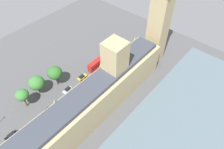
{
  "coord_description": "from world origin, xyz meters",
  "views": [
    {
      "loc": [
        -38.59,
        30.76,
        72.34
      ],
      "look_at": [
        1.0,
        -15.45,
        8.6
      ],
      "focal_mm": 33.8,
      "sensor_mm": 36.0,
      "label": 1
    }
  ],
  "objects_px": {
    "car_black_opposite_hall": "(11,136)",
    "street_lamp_slot_10": "(57,75)",
    "parliament_building": "(94,99)",
    "plane_tree_far_end": "(55,73)",
    "car_blue_kerbside": "(48,110)",
    "pedestrian_midblock": "(116,72)",
    "clock_tower": "(163,2)",
    "car_yellow_cab_under_trees": "(82,77)",
    "plane_tree_near_tower": "(36,83)",
    "plane_tree_trailing": "(22,95)",
    "double_decker_bus_by_river_gate": "(97,63)",
    "car_silver_leading": "(68,90)"
  },
  "relations": [
    {
      "from": "car_black_opposite_hall",
      "to": "street_lamp_slot_10",
      "type": "bearing_deg",
      "value": -74.33
    },
    {
      "from": "street_lamp_slot_10",
      "to": "parliament_building",
      "type": "bearing_deg",
      "value": 178.03
    },
    {
      "from": "plane_tree_far_end",
      "to": "car_blue_kerbside",
      "type": "bearing_deg",
      "value": 126.32
    },
    {
      "from": "car_black_opposite_hall",
      "to": "pedestrian_midblock",
      "type": "xyz_separation_m",
      "value": [
        -8.51,
        -50.23,
        -0.19
      ]
    },
    {
      "from": "clock_tower",
      "to": "car_yellow_cab_under_trees",
      "type": "relative_size",
      "value": 12.81
    },
    {
      "from": "car_blue_kerbside",
      "to": "pedestrian_midblock",
      "type": "xyz_separation_m",
      "value": [
        -7.2,
        -34.45,
        -0.19
      ]
    },
    {
      "from": "plane_tree_near_tower",
      "to": "street_lamp_slot_10",
      "type": "height_order",
      "value": "plane_tree_near_tower"
    },
    {
      "from": "car_black_opposite_hall",
      "to": "plane_tree_trailing",
      "type": "relative_size",
      "value": 0.5
    },
    {
      "from": "clock_tower",
      "to": "plane_tree_trailing",
      "type": "xyz_separation_m",
      "value": [
        23.21,
        59.08,
        -23.5
      ]
    },
    {
      "from": "plane_tree_far_end",
      "to": "street_lamp_slot_10",
      "type": "distance_m",
      "value": 3.06
    },
    {
      "from": "clock_tower",
      "to": "car_black_opposite_hall",
      "type": "distance_m",
      "value": 78.34
    },
    {
      "from": "parliament_building",
      "to": "double_decker_bus_by_river_gate",
      "type": "xyz_separation_m",
      "value": [
        16.95,
        -19.2,
        -5.8
      ]
    },
    {
      "from": "plane_tree_trailing",
      "to": "street_lamp_slot_10",
      "type": "height_order",
      "value": "plane_tree_trailing"
    },
    {
      "from": "plane_tree_trailing",
      "to": "car_silver_leading",
      "type": "bearing_deg",
      "value": -113.26
    },
    {
      "from": "car_yellow_cab_under_trees",
      "to": "pedestrian_midblock",
      "type": "relative_size",
      "value": 2.96
    },
    {
      "from": "car_yellow_cab_under_trees",
      "to": "pedestrian_midblock",
      "type": "bearing_deg",
      "value": 53.19
    },
    {
      "from": "parliament_building",
      "to": "car_blue_kerbside",
      "type": "height_order",
      "value": "parliament_building"
    },
    {
      "from": "plane_tree_trailing",
      "to": "street_lamp_slot_10",
      "type": "xyz_separation_m",
      "value": [
        0.56,
        -17.2,
        -2.42
      ]
    },
    {
      "from": "car_yellow_cab_under_trees",
      "to": "car_blue_kerbside",
      "type": "height_order",
      "value": "same"
    },
    {
      "from": "car_black_opposite_hall",
      "to": "plane_tree_near_tower",
      "type": "relative_size",
      "value": 0.51
    },
    {
      "from": "double_decker_bus_by_river_gate",
      "to": "car_yellow_cab_under_trees",
      "type": "height_order",
      "value": "double_decker_bus_by_river_gate"
    },
    {
      "from": "double_decker_bus_by_river_gate",
      "to": "plane_tree_near_tower",
      "type": "distance_m",
      "value": 29.28
    },
    {
      "from": "car_silver_leading",
      "to": "car_black_opposite_hall",
      "type": "xyz_separation_m",
      "value": [
        -0.82,
        27.88,
        -0.0
      ]
    },
    {
      "from": "parliament_building",
      "to": "car_yellow_cab_under_trees",
      "type": "relative_size",
      "value": 16.36
    },
    {
      "from": "car_blue_kerbside",
      "to": "plane_tree_trailing",
      "type": "relative_size",
      "value": 0.46
    },
    {
      "from": "double_decker_bus_by_river_gate",
      "to": "pedestrian_midblock",
      "type": "xyz_separation_m",
      "value": [
        -9.78,
        -2.93,
        -1.93
      ]
    },
    {
      "from": "plane_tree_far_end",
      "to": "clock_tower",
      "type": "bearing_deg",
      "value": -117.95
    },
    {
      "from": "plane_tree_far_end",
      "to": "street_lamp_slot_10",
      "type": "relative_size",
      "value": 1.49
    },
    {
      "from": "double_decker_bus_by_river_gate",
      "to": "car_blue_kerbside",
      "type": "bearing_deg",
      "value": 94.89
    },
    {
      "from": "clock_tower",
      "to": "car_black_opposite_hall",
      "type": "xyz_separation_m",
      "value": [
        15.45,
        70.81,
        -29.75
      ]
    },
    {
      "from": "clock_tower",
      "to": "double_decker_bus_by_river_gate",
      "type": "xyz_separation_m",
      "value": [
        16.72,
        23.51,
        -28.0
      ]
    },
    {
      "from": "car_blue_kerbside",
      "to": "street_lamp_slot_10",
      "type": "relative_size",
      "value": 0.64
    },
    {
      "from": "plane_tree_near_tower",
      "to": "car_blue_kerbside",
      "type": "bearing_deg",
      "value": 161.25
    },
    {
      "from": "plane_tree_trailing",
      "to": "double_decker_bus_by_river_gate",
      "type": "bearing_deg",
      "value": -100.33
    },
    {
      "from": "pedestrian_midblock",
      "to": "plane_tree_near_tower",
      "type": "height_order",
      "value": "plane_tree_near_tower"
    },
    {
      "from": "plane_tree_near_tower",
      "to": "pedestrian_midblock",
      "type": "bearing_deg",
      "value": -120.41
    },
    {
      "from": "car_yellow_cab_under_trees",
      "to": "plane_tree_far_end",
      "type": "bearing_deg",
      "value": -120.16
    },
    {
      "from": "pedestrian_midblock",
      "to": "plane_tree_trailing",
      "type": "relative_size",
      "value": 0.16
    },
    {
      "from": "car_yellow_cab_under_trees",
      "to": "car_blue_kerbside",
      "type": "xyz_separation_m",
      "value": [
        -2.87,
        21.55,
        -0.0
      ]
    },
    {
      "from": "car_blue_kerbside",
      "to": "street_lamp_slot_10",
      "type": "bearing_deg",
      "value": 124.41
    },
    {
      "from": "plane_tree_far_end",
      "to": "plane_tree_trailing",
      "type": "distance_m",
      "value": 15.96
    },
    {
      "from": "car_yellow_cab_under_trees",
      "to": "parliament_building",
      "type": "bearing_deg",
      "value": -27.01
    },
    {
      "from": "double_decker_bus_by_river_gate",
      "to": "clock_tower",
      "type": "bearing_deg",
      "value": -125.23
    },
    {
      "from": "plane_tree_near_tower",
      "to": "car_yellow_cab_under_trees",
      "type": "bearing_deg",
      "value": -114.1
    },
    {
      "from": "pedestrian_midblock",
      "to": "plane_tree_far_end",
      "type": "xyz_separation_m",
      "value": [
        15.94,
        22.55,
        6.67
      ]
    },
    {
      "from": "clock_tower",
      "to": "pedestrian_midblock",
      "type": "bearing_deg",
      "value": 71.35
    },
    {
      "from": "double_decker_bus_by_river_gate",
      "to": "plane_tree_trailing",
      "type": "distance_m",
      "value": 36.44
    },
    {
      "from": "pedestrian_midblock",
      "to": "car_black_opposite_hall",
      "type": "bearing_deg",
      "value": 101.16
    },
    {
      "from": "car_blue_kerbside",
      "to": "car_black_opposite_hall",
      "type": "height_order",
      "value": "same"
    },
    {
      "from": "car_silver_leading",
      "to": "plane_tree_trailing",
      "type": "bearing_deg",
      "value": 64.64
    }
  ]
}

